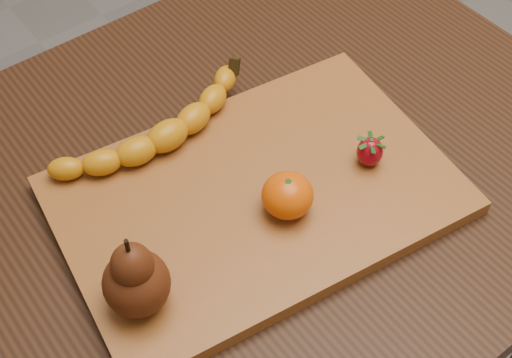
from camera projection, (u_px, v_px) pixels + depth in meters
table at (223, 232)px, 0.93m from camera, size 1.00×0.70×0.76m
cutting_board at (256, 195)px, 0.83m from camera, size 0.49×0.36×0.02m
banana at (167, 136)px, 0.85m from camera, size 0.24×0.07×0.04m
pear at (134, 273)px, 0.69m from camera, size 0.09×0.09×0.11m
mandarin at (288, 195)px, 0.79m from camera, size 0.07×0.07×0.05m
strawberry at (370, 151)px, 0.84m from camera, size 0.03×0.03×0.04m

